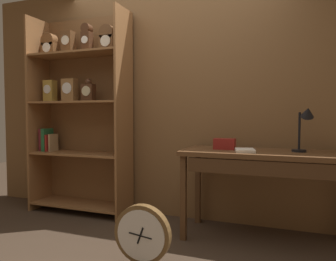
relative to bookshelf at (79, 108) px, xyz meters
name	(u,v)px	position (x,y,z in m)	size (l,w,h in m)	color
back_wood_panel	(172,99)	(1.06, 0.22, 0.10)	(4.80, 0.05, 2.60)	brown
bookshelf	(79,108)	(0.00, 0.00, 0.00)	(1.18, 0.39, 2.26)	brown
workbench	(262,162)	(2.05, -0.19, -0.49)	(1.42, 0.59, 0.80)	brown
desk_lamp	(305,122)	(2.39, -0.14, -0.13)	(0.18, 0.19, 0.41)	black
toolbox_small	(225,144)	(1.71, -0.14, -0.34)	(0.20, 0.10, 0.10)	maroon
open_repair_manual	(245,150)	(1.91, -0.27, -0.38)	(0.16, 0.22, 0.03)	silver
round_clock_large	(142,236)	(1.28, -1.02, -0.95)	(0.43, 0.11, 0.47)	brown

